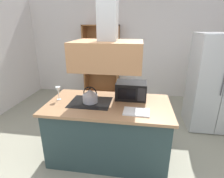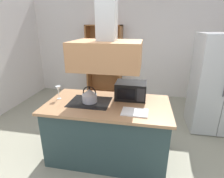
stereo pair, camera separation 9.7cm
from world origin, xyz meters
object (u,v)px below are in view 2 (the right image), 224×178
(dish_cabinet, at_px, (105,65))
(wine_glass_on_counter, at_px, (58,90))
(refrigerator, at_px, (218,84))
(cutting_board, at_px, (135,112))
(kettle, at_px, (90,96))
(microwave, at_px, (131,90))

(dish_cabinet, bearing_deg, wine_glass_on_counter, -92.93)
(refrigerator, bearing_deg, cutting_board, -136.08)
(kettle, relative_size, wine_glass_on_counter, 1.19)
(cutting_board, height_order, wine_glass_on_counter, wine_glass_on_counter)
(cutting_board, relative_size, microwave, 0.74)
(cutting_board, bearing_deg, wine_glass_on_counter, 167.83)
(dish_cabinet, bearing_deg, microwave, -67.92)
(kettle, relative_size, microwave, 0.53)
(dish_cabinet, relative_size, wine_glass_on_counter, 9.63)
(cutting_board, bearing_deg, kettle, 161.76)
(dish_cabinet, relative_size, kettle, 8.12)
(microwave, xyz_separation_m, wine_glass_on_counter, (-1.09, -0.23, 0.02))
(dish_cabinet, bearing_deg, kettle, -81.90)
(microwave, bearing_deg, kettle, -156.06)
(dish_cabinet, distance_m, microwave, 2.54)
(refrigerator, bearing_deg, wine_glass_on_counter, -156.30)
(refrigerator, bearing_deg, kettle, -150.94)
(kettle, relative_size, cutting_board, 0.72)
(kettle, bearing_deg, refrigerator, 29.06)
(wine_glass_on_counter, bearing_deg, dish_cabinet, 87.07)
(refrigerator, relative_size, cutting_board, 5.44)
(microwave, bearing_deg, refrigerator, 30.84)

